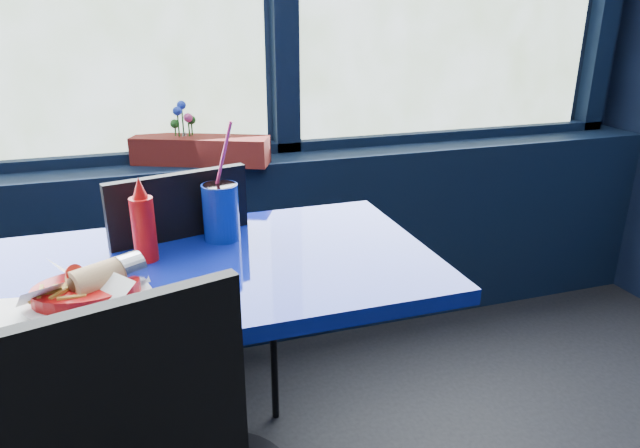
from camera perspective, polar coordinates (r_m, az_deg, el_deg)
The scene contains 9 objects.
window_sill at distance 2.44m, azimuth -20.67°, elevation -4.05°, with size 5.00×0.26×0.80m, color black.
near_table at distance 1.58m, azimuth -11.20°, elevation -9.90°, with size 1.20×0.70×0.75m.
chair_near_back at distance 1.88m, azimuth -12.49°, elevation -5.89°, with size 0.52×0.52×0.94m.
planter_box at distance 2.27m, azimuth -11.83°, elevation 7.24°, with size 0.53×0.13×0.11m, color maroon.
flower_vase at distance 2.29m, azimuth -13.35°, elevation 7.76°, with size 0.15×0.15×0.24m.
food_basket at distance 1.37m, azimuth -22.09°, elevation -6.02°, with size 0.26×0.25×0.09m.
ketchup_bottle at distance 1.52m, azimuth -17.25°, elevation -0.03°, with size 0.06×0.06×0.22m.
soda_cup at distance 1.62m, azimuth -9.88°, elevation 1.32°, with size 0.10×0.10×0.34m.
napkin at distance 1.37m, azimuth -27.53°, elevation -8.17°, with size 0.17×0.17×0.00m, color white.
Camera 1 is at (0.17, 0.64, 1.36)m, focal length 32.00 mm.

